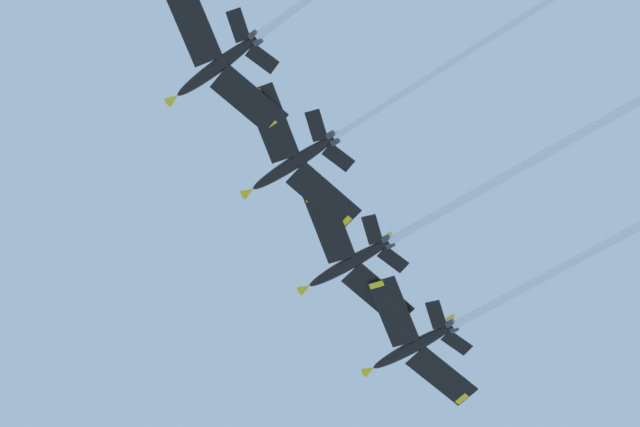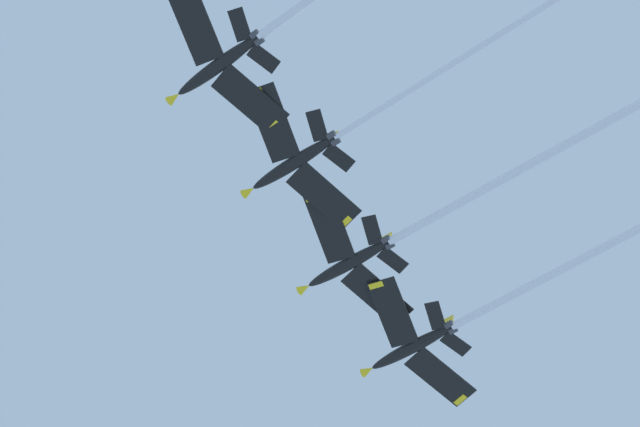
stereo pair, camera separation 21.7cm
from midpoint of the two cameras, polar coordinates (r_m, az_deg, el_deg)
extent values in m
ellipsoid|color=black|center=(102.66, -6.71, 9.48)|extent=(12.12, 3.97, 3.57)
cone|color=yellow|center=(105.05, -9.52, 7.43)|extent=(2.00, 1.53, 1.48)
ellipsoid|color=black|center=(103.93, -7.52, 8.90)|extent=(3.06, 1.56, 1.41)
cube|color=black|center=(102.39, -8.18, 12.10)|extent=(3.96, 9.15, 0.87)
cube|color=black|center=(102.49, -4.60, 7.34)|extent=(7.10, 9.66, 0.87)
cube|color=yellow|center=(102.84, -3.11, 5.60)|extent=(1.92, 1.40, 0.45)
cube|color=black|center=(101.13, -5.29, 12.11)|extent=(2.19, 3.78, 0.49)
cube|color=black|center=(101.17, -3.74, 10.02)|extent=(3.34, 4.02, 0.49)
cube|color=yellow|center=(102.52, -4.43, 11.14)|extent=(2.86, 0.75, 3.20)
cylinder|color=#38383D|center=(100.80, -4.32, 11.52)|extent=(1.27, 1.01, 0.97)
cylinder|color=#38383D|center=(100.81, -4.02, 11.10)|extent=(1.27, 1.01, 0.97)
ellipsoid|color=black|center=(103.76, -1.80, 3.28)|extent=(12.13, 3.77, 3.55)
cone|color=yellow|center=(106.07, -4.71, 1.45)|extent=(1.98, 1.51, 1.47)
ellipsoid|color=black|center=(105.00, -2.66, 2.80)|extent=(3.05, 1.52, 1.40)
cube|color=black|center=(102.75, -3.13, 5.88)|extent=(4.12, 9.20, 0.86)
cube|color=yellow|center=(102.45, -4.30, 7.85)|extent=(1.83, 0.81, 0.45)
cube|color=black|center=(104.34, 0.19, 1.12)|extent=(6.99, 9.67, 0.86)
cube|color=yellow|center=(105.25, 1.59, -0.57)|extent=(1.92, 1.38, 0.45)
cube|color=black|center=(101.96, -0.26, 5.73)|extent=(2.25, 3.80, 0.49)
cube|color=black|center=(102.65, 1.17, 3.65)|extent=(3.30, 4.02, 0.49)
cube|color=yellow|center=(103.67, 0.48, 4.84)|extent=(2.86, 0.70, 3.19)
cylinder|color=#38383D|center=(101.91, 0.68, 5.11)|extent=(1.26, 0.99, 0.97)
cylinder|color=#38383D|center=(102.04, 0.96, 4.69)|extent=(1.26, 0.99, 0.97)
cylinder|color=white|center=(98.37, 12.52, 11.89)|extent=(45.94, 9.19, 9.41)
ellipsoid|color=black|center=(107.48, 1.79, -3.29)|extent=(12.10, 3.75, 3.92)
cone|color=yellow|center=(110.00, -1.08, -4.86)|extent=(2.01, 1.51, 1.52)
ellipsoid|color=black|center=(108.77, 0.93, -3.65)|extent=(3.06, 1.51, 1.48)
cube|color=black|center=(105.77, 0.56, -0.85)|extent=(4.11, 9.20, 0.97)
cube|color=yellow|center=(104.90, -0.55, 1.04)|extent=(1.82, 0.81, 0.51)
cube|color=black|center=(108.70, 3.68, -5.31)|extent=(6.96, 9.67, 0.97)
cube|color=yellow|center=(110.09, 4.99, -6.87)|extent=(1.91, 1.37, 0.51)
cube|color=black|center=(105.22, 3.34, -1.07)|extent=(2.25, 3.80, 0.54)
cube|color=black|center=(106.50, 4.68, -3.03)|extent=(3.29, 4.02, 0.54)
cube|color=yellow|center=(107.17, 4.01, -1.81)|extent=(2.93, 0.71, 3.25)
cylinder|color=#38383D|center=(105.37, 4.24, -1.69)|extent=(1.27, 0.99, 1.00)
cylinder|color=#38383D|center=(105.63, 4.50, -2.07)|extent=(1.27, 0.99, 1.00)
cylinder|color=white|center=(101.14, 14.49, 3.73)|extent=(40.86, 8.47, 10.06)
ellipsoid|color=black|center=(111.03, 5.90, -8.65)|extent=(12.08, 4.04, 3.94)
cone|color=yellow|center=(113.50, 3.06, -10.14)|extent=(2.03, 1.55, 1.52)
ellipsoid|color=black|center=(112.28, 5.03, -8.97)|extent=(3.07, 1.58, 1.49)
cube|color=black|center=(108.74, 4.69, -6.42)|extent=(3.89, 9.13, 0.98)
cube|color=yellow|center=(107.41, 3.60, -4.67)|extent=(1.81, 0.77, 0.51)
cube|color=black|center=(112.81, 7.76, -10.47)|extent=(7.13, 9.65, 0.98)
cube|color=yellow|center=(114.61, 9.04, -11.85)|extent=(1.91, 1.41, 0.51)
cube|color=black|center=(108.54, 7.43, -6.58)|extent=(2.16, 3.77, 0.55)
cube|color=black|center=(110.32, 8.74, -8.36)|extent=(3.35, 4.01, 0.55)
cube|color=yellow|center=(110.69, 8.04, -7.17)|extent=(2.93, 0.78, 3.26)
cylinder|color=#38383D|center=(108.91, 8.31, -7.13)|extent=(1.29, 1.02, 1.00)
cylinder|color=#38383D|center=(109.26, 8.57, -7.49)|extent=(1.29, 1.02, 1.00)
cylinder|color=white|center=(104.76, 18.31, -1.84)|extent=(40.90, 9.50, 10.18)
camera|label=1|loc=(0.11, 89.94, -0.22)|focal=49.33mm
camera|label=2|loc=(0.11, -90.06, 0.22)|focal=49.33mm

